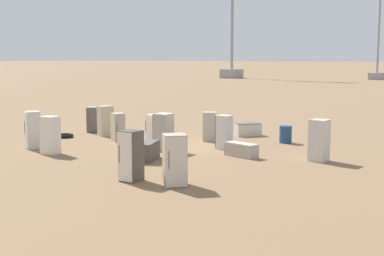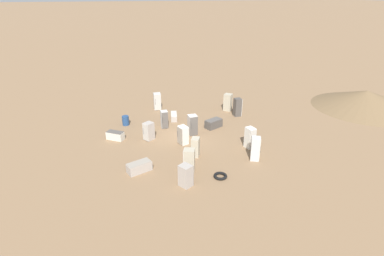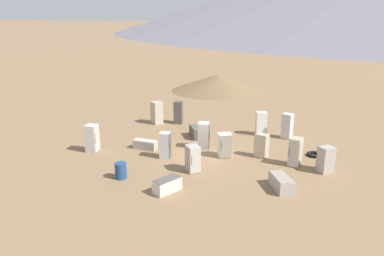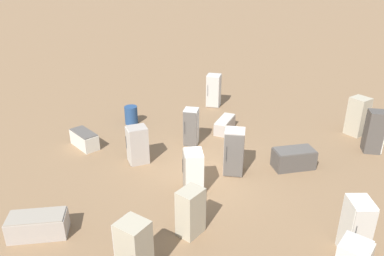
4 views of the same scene
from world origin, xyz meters
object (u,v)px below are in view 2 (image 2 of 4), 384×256
Objects in this scene: discarded_fridge_8 at (214,123)px; discarded_fridge_14 at (189,160)px; discarded_fridge_0 at (255,149)px; discarded_fridge_4 at (139,167)px; scrap_tire at (220,176)px; discarded_fridge_6 at (174,116)px; rusty_barrel at (126,121)px; discarded_fridge_9 at (164,119)px; discarded_fridge_3 at (228,102)px; discarded_fridge_13 at (250,138)px; discarded_fridge_15 at (195,147)px; discarded_fridge_11 at (157,101)px; discarded_fridge_12 at (238,107)px; discarded_fridge_10 at (193,125)px; discarded_fridge_7 at (115,135)px; discarded_fridge_1 at (149,131)px; discarded_fridge_2 at (183,135)px; discarded_fridge_5 at (186,176)px.

discarded_fridge_14 is at bearing -56.33° from discarded_fridge_8.
discarded_fridge_4 is at bearing -68.35° from discarded_fridge_0.
discarded_fridge_8 reaches higher than scrap_tire.
rusty_barrel is at bearing 12.45° from discarded_fridge_6.
discarded_fridge_6 is 1.02× the size of discarded_fridge_9.
discarded_fridge_13 is (-8.14, 1.97, -0.03)m from discarded_fridge_3.
rusty_barrel is at bearing 148.66° from discarded_fridge_15.
discarded_fridge_11 is 1.20× the size of discarded_fridge_15.
discarded_fridge_8 is at bearing -59.35° from discarded_fridge_12.
discarded_fridge_3 is at bearing -140.81° from discarded_fridge_10.
discarded_fridge_3 is 0.99× the size of discarded_fridge_4.
discarded_fridge_7 is (5.60, 1.01, 0.00)m from discarded_fridge_4.
discarded_fridge_2 is at bearing -154.29° from discarded_fridge_1.
discarded_fridge_15 is (1.86, -1.13, -0.10)m from discarded_fridge_14.
discarded_fridge_5 is 0.97× the size of discarded_fridge_7.
discarded_fridge_7 is 7.22m from discarded_fridge_15.
discarded_fridge_6 is at bearing -99.21° from discarded_fridge_12.
discarded_fridge_5 is 0.84× the size of discarded_fridge_11.
discarded_fridge_9 is (7.75, 4.82, -0.09)m from discarded_fridge_0.
discarded_fridge_3 is at bearing -87.90° from rusty_barrel.
discarded_fridge_5 reaches higher than discarded_fridge_15.
discarded_fridge_1 is at bearing 62.46° from discarded_fridge_6.
discarded_fridge_12 reaches higher than discarded_fridge_7.
discarded_fridge_0 is 12.48m from rusty_barrel.
discarded_fridge_12 is (-1.16, -6.22, 0.60)m from discarded_fridge_6.
discarded_fridge_2 is at bearing -36.38° from discarded_fridge_13.
discarded_fridge_5 reaches higher than discarded_fridge_8.
discarded_fridge_6 is 4.60m from rusty_barrel.
rusty_barrel is (2.75, -1.23, 0.09)m from discarded_fridge_7.
discarded_fridge_9 is at bearing 89.92° from discarded_fridge_11.
discarded_fridge_10 is at bearing -124.06° from discarded_fridge_1.
discarded_fridge_10 reaches higher than discarded_fridge_8.
scrap_tire is at bearing 174.33° from discarded_fridge_1.
discarded_fridge_5 is 0.90× the size of discarded_fridge_6.
discarded_fridge_6 is (-0.55, 5.99, -0.58)m from discarded_fridge_3.
discarded_fridge_11 is (6.73, -2.31, 0.13)m from discarded_fridge_1.
discarded_fridge_9 is 0.92× the size of discarded_fridge_10.
discarded_fridge_3 is 1.01× the size of discarded_fridge_10.
discarded_fridge_14 is (-5.50, 2.18, -0.04)m from discarded_fridge_10.
discarded_fridge_10 is at bearing 128.78° from discarded_fridge_5.
discarded_fridge_2 is at bearing 135.44° from discarded_fridge_5.
discarded_fridge_9 is 4.84m from discarded_fridge_11.
discarded_fridge_1 is 1.71× the size of rusty_barrel.
discarded_fridge_6 is (8.19, -4.81, -0.04)m from discarded_fridge_4.
discarded_fridge_12 reaches higher than discarded_fridge_6.
discarded_fridge_14 reaches higher than discarded_fridge_15.
discarded_fridge_12 is at bearing -173.85° from discarded_fridge_9.
discarded_fridge_5 is (-5.64, 1.60, -0.01)m from discarded_fridge_2.
discarded_fridge_2 is at bearing 96.65° from discarded_fridge_11.
discarded_fridge_6 is 1.79× the size of scrap_tire.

